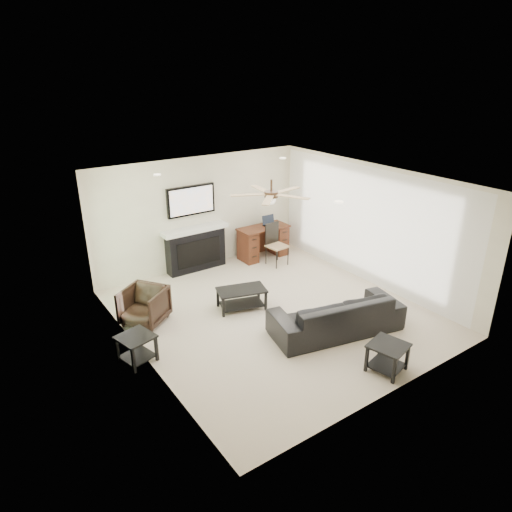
# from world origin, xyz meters

# --- Properties ---
(room_shell) EXTENTS (5.50, 5.54, 2.52)m
(room_shell) POSITION_xyz_m (0.19, 0.08, 1.68)
(room_shell) COLOR beige
(room_shell) RESTS_ON ground
(sofa) EXTENTS (2.41, 1.36, 0.66)m
(sofa) POSITION_xyz_m (0.52, -1.12, 0.33)
(sofa) COLOR black
(sofa) RESTS_ON ground
(armchair) EXTENTS (1.00, 1.00, 0.66)m
(armchair) POSITION_xyz_m (-2.08, 1.03, 0.33)
(armchair) COLOR black
(armchair) RESTS_ON ground
(coffee_table) EXTENTS (1.00, 0.73, 0.40)m
(coffee_table) POSITION_xyz_m (-0.38, 0.48, 0.20)
(coffee_table) COLOR black
(coffee_table) RESTS_ON ground
(end_table_near) EXTENTS (0.63, 0.63, 0.45)m
(end_table_near) POSITION_xyz_m (0.37, -2.37, 0.23)
(end_table_near) COLOR black
(end_table_near) RESTS_ON ground
(end_table_left) EXTENTS (0.61, 0.61, 0.45)m
(end_table_left) POSITION_xyz_m (-2.63, -0.02, 0.23)
(end_table_left) COLOR black
(end_table_left) RESTS_ON ground
(fireplace_unit) EXTENTS (1.52, 0.34, 1.91)m
(fireplace_unit) POSITION_xyz_m (-0.23, 2.58, 0.95)
(fireplace_unit) COLOR black
(fireplace_unit) RESTS_ON ground
(desk) EXTENTS (1.22, 0.56, 0.76)m
(desk) POSITION_xyz_m (1.43, 2.33, 0.38)
(desk) COLOR #3C200F
(desk) RESTS_ON ground
(desk_chair) EXTENTS (0.46, 0.48, 0.97)m
(desk_chair) POSITION_xyz_m (1.43, 1.78, 0.48)
(desk_chair) COLOR black
(desk_chair) RESTS_ON ground
(laptop) EXTENTS (0.33, 0.24, 0.23)m
(laptop) POSITION_xyz_m (1.63, 2.31, 0.88)
(laptop) COLOR black
(laptop) RESTS_ON desk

